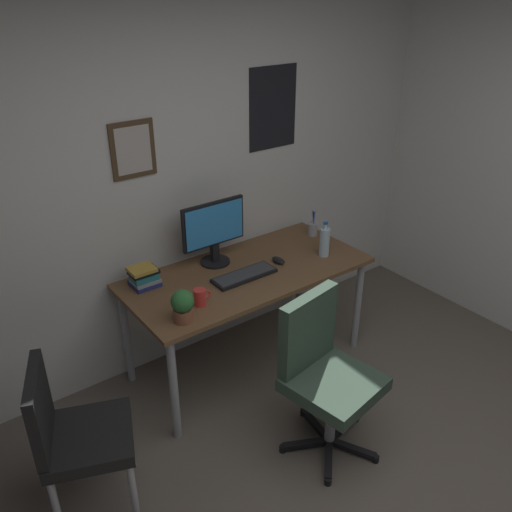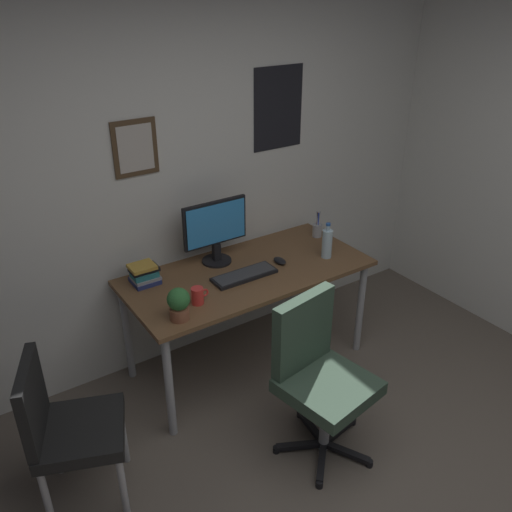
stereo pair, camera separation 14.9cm
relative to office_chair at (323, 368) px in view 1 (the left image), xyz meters
The scene contains 12 objects.
wall_back 1.52m from the office_chair, 96.43° to the left, with size 4.40×0.10×2.60m.
desk 0.86m from the office_chair, 84.29° to the left, with size 1.62×0.76×0.75m.
office_chair is the anchor object (origin of this frame).
side_chair 1.34m from the office_chair, 162.69° to the left, with size 0.55×0.54×0.88m.
monitor 1.16m from the office_chair, 91.16° to the left, with size 0.46×0.20×0.43m.
keyboard 0.81m from the office_chair, 88.51° to the left, with size 0.43×0.15×0.03m.
computer_mouse 0.90m from the office_chair, 68.30° to the left, with size 0.06×0.11×0.04m.
water_bottle 1.00m from the office_chair, 47.57° to the left, with size 0.07×0.07×0.25m.
coffee_mug_near 0.81m from the office_chair, 119.44° to the left, with size 0.11×0.07×0.10m.
potted_plant 0.86m from the office_chair, 132.98° to the left, with size 0.13×0.13×0.19m.
pen_cup 1.31m from the office_chair, 51.17° to the left, with size 0.07×0.07×0.20m.
book_stack_left 1.23m from the office_chair, 116.82° to the left, with size 0.18×0.16×0.13m.
Camera 1 is at (-1.56, -0.82, 2.45)m, focal length 37.64 mm.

